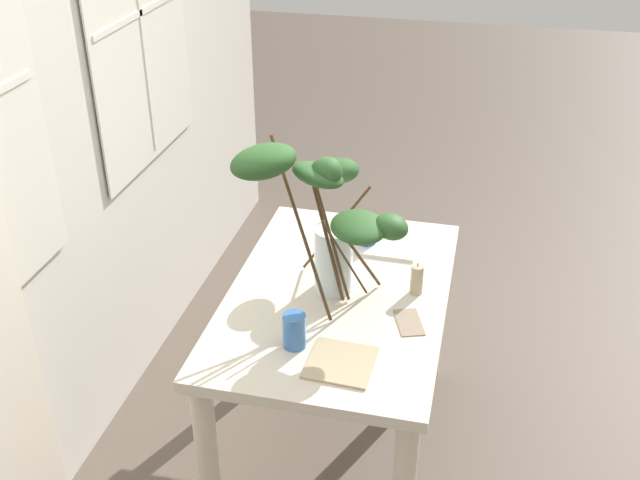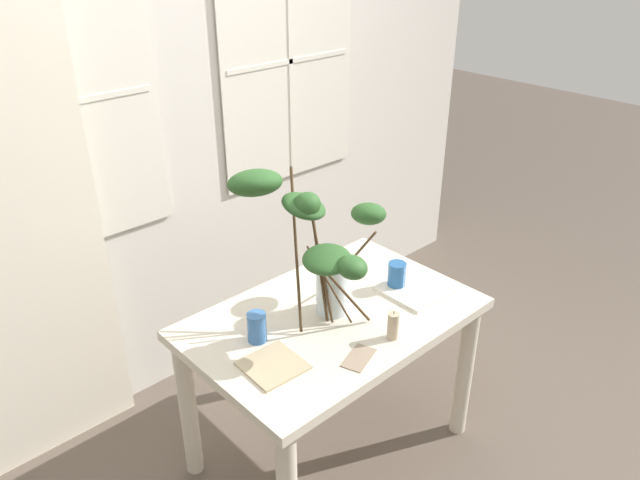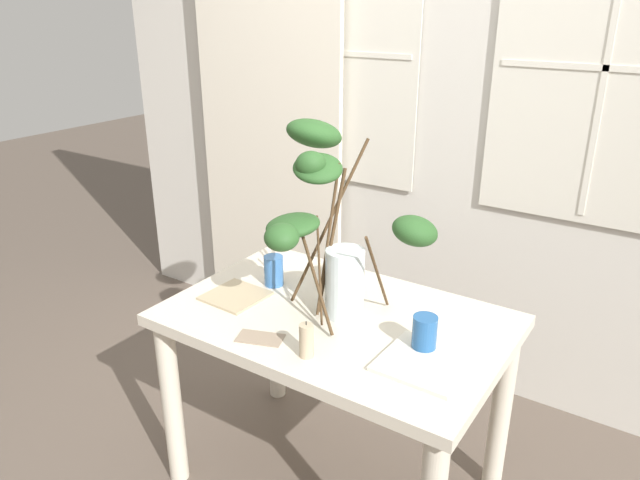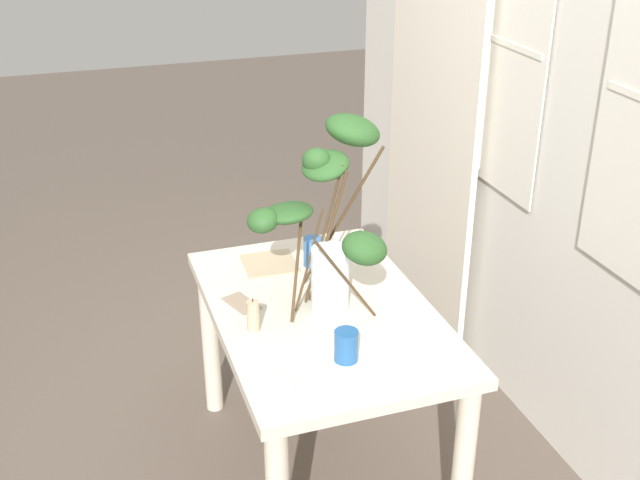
{
  "view_description": "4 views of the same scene",
  "coord_description": "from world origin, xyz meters",
  "px_view_note": "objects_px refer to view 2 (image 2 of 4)",
  "views": [
    {
      "loc": [
        -2.21,
        -0.45,
        2.28
      ],
      "look_at": [
        0.0,
        0.07,
        0.96
      ],
      "focal_mm": 42.57,
      "sensor_mm": 36.0,
      "label": 1
    },
    {
      "loc": [
        -1.47,
        -1.51,
        2.21
      ],
      "look_at": [
        -0.03,
        0.04,
        1.09
      ],
      "focal_mm": 34.83,
      "sensor_mm": 36.0,
      "label": 2
    },
    {
      "loc": [
        0.98,
        -1.58,
        1.79
      ],
      "look_at": [
        -0.05,
        -0.03,
        1.04
      ],
      "focal_mm": 33.52,
      "sensor_mm": 36.0,
      "label": 3
    },
    {
      "loc": [
        2.37,
        -0.81,
        2.25
      ],
      "look_at": [
        0.04,
        -0.02,
        1.05
      ],
      "focal_mm": 45.01,
      "sensor_mm": 36.0,
      "label": 4
    }
  ],
  "objects_px": {
    "dining_table": "(332,340)",
    "plate_square_left": "(273,365)",
    "plate_square_right": "(414,289)",
    "pillar_candle": "(393,326)",
    "vase_with_branches": "(316,240)",
    "drinking_glass_blue_right": "(397,275)",
    "drinking_glass_blue_left": "(257,327)"
  },
  "relations": [
    {
      "from": "dining_table",
      "to": "plate_square_left",
      "type": "relative_size",
      "value": 5.73
    },
    {
      "from": "plate_square_right",
      "to": "pillar_candle",
      "type": "xyz_separation_m",
      "value": [
        -0.33,
        -0.16,
        0.05
      ]
    },
    {
      "from": "dining_table",
      "to": "vase_with_branches",
      "type": "distance_m",
      "value": 0.48
    },
    {
      "from": "drinking_glass_blue_right",
      "to": "plate_square_left",
      "type": "distance_m",
      "value": 0.74
    },
    {
      "from": "dining_table",
      "to": "pillar_candle",
      "type": "distance_m",
      "value": 0.33
    },
    {
      "from": "dining_table",
      "to": "plate_square_right",
      "type": "distance_m",
      "value": 0.43
    },
    {
      "from": "vase_with_branches",
      "to": "plate_square_right",
      "type": "bearing_deg",
      "value": -19.13
    },
    {
      "from": "pillar_candle",
      "to": "dining_table",
      "type": "bearing_deg",
      "value": 102.65
    },
    {
      "from": "pillar_candle",
      "to": "vase_with_branches",
      "type": "bearing_deg",
      "value": 109.84
    },
    {
      "from": "dining_table",
      "to": "vase_with_branches",
      "type": "xyz_separation_m",
      "value": [
        -0.05,
        0.04,
        0.48
      ]
    },
    {
      "from": "plate_square_left",
      "to": "plate_square_right",
      "type": "xyz_separation_m",
      "value": [
        0.78,
        -0.02,
        0.0
      ]
    },
    {
      "from": "vase_with_branches",
      "to": "plate_square_right",
      "type": "height_order",
      "value": "vase_with_branches"
    },
    {
      "from": "vase_with_branches",
      "to": "drinking_glass_blue_right",
      "type": "height_order",
      "value": "vase_with_branches"
    },
    {
      "from": "drinking_glass_blue_left",
      "to": "vase_with_branches",
      "type": "bearing_deg",
      "value": -6.29
    },
    {
      "from": "plate_square_right",
      "to": "plate_square_left",
      "type": "bearing_deg",
      "value": 178.54
    },
    {
      "from": "vase_with_branches",
      "to": "pillar_candle",
      "type": "height_order",
      "value": "vase_with_branches"
    },
    {
      "from": "plate_square_left",
      "to": "pillar_candle",
      "type": "relative_size",
      "value": 1.67
    },
    {
      "from": "drinking_glass_blue_left",
      "to": "pillar_candle",
      "type": "relative_size",
      "value": 0.97
    },
    {
      "from": "drinking_glass_blue_left",
      "to": "plate_square_left",
      "type": "xyz_separation_m",
      "value": [
        -0.06,
        -0.16,
        -0.05
      ]
    },
    {
      "from": "dining_table",
      "to": "drinking_glass_blue_left",
      "type": "height_order",
      "value": "drinking_glass_blue_left"
    },
    {
      "from": "vase_with_branches",
      "to": "pillar_candle",
      "type": "bearing_deg",
      "value": -70.16
    },
    {
      "from": "plate_square_left",
      "to": "plate_square_right",
      "type": "height_order",
      "value": "plate_square_right"
    },
    {
      "from": "drinking_glass_blue_right",
      "to": "plate_square_right",
      "type": "distance_m",
      "value": 0.1
    },
    {
      "from": "drinking_glass_blue_left",
      "to": "plate_square_right",
      "type": "height_order",
      "value": "drinking_glass_blue_left"
    },
    {
      "from": "drinking_glass_blue_left",
      "to": "drinking_glass_blue_right",
      "type": "bearing_deg",
      "value": -9.23
    },
    {
      "from": "drinking_glass_blue_left",
      "to": "drinking_glass_blue_right",
      "type": "xyz_separation_m",
      "value": [
        0.68,
        -0.11,
        0.0
      ]
    },
    {
      "from": "plate_square_right",
      "to": "drinking_glass_blue_left",
      "type": "bearing_deg",
      "value": 165.7
    },
    {
      "from": "plate_square_left",
      "to": "pillar_candle",
      "type": "distance_m",
      "value": 0.49
    },
    {
      "from": "vase_with_branches",
      "to": "pillar_candle",
      "type": "relative_size",
      "value": 5.77
    },
    {
      "from": "plate_square_right",
      "to": "dining_table",
      "type": "bearing_deg",
      "value": 164.14
    },
    {
      "from": "vase_with_branches",
      "to": "plate_square_left",
      "type": "distance_m",
      "value": 0.5
    },
    {
      "from": "drinking_glass_blue_right",
      "to": "plate_square_left",
      "type": "relative_size",
      "value": 0.58
    }
  ]
}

